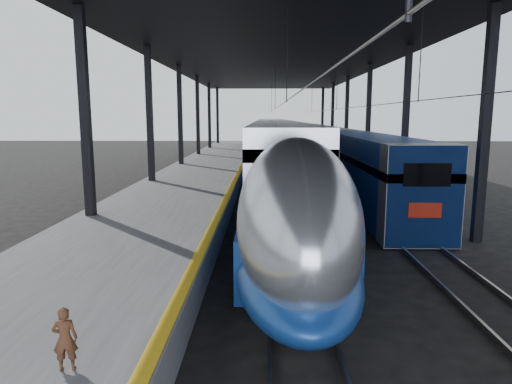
{
  "coord_description": "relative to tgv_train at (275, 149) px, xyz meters",
  "views": [
    {
      "loc": [
        1.17,
        -12.78,
        4.91
      ],
      "look_at": [
        0.83,
        4.74,
        2.0
      ],
      "focal_mm": 32.0,
      "sensor_mm": 36.0,
      "label": 1
    }
  ],
  "objects": [
    {
      "name": "yellow_strip",
      "position": [
        -2.7,
        -6.26,
        -1.12
      ],
      "size": [
        0.3,
        80.0,
        0.01
      ],
      "primitive_type": "cube",
      "color": "gold",
      "rests_on": "platform"
    },
    {
      "name": "canopy",
      "position": [
        -0.1,
        -6.26,
        6.99
      ],
      "size": [
        18.0,
        75.0,
        9.47
      ],
      "color": "black",
      "rests_on": "ground"
    },
    {
      "name": "platform",
      "position": [
        -5.5,
        -6.26,
        -1.63
      ],
      "size": [
        6.0,
        80.0,
        1.0
      ],
      "primitive_type": "cube",
      "color": "#4C4C4F",
      "rests_on": "ground"
    },
    {
      "name": "ground",
      "position": [
        -2.0,
        -26.26,
        -2.13
      ],
      "size": [
        160.0,
        160.0,
        0.0
      ],
      "primitive_type": "plane",
      "color": "black",
      "rests_on": "ground"
    },
    {
      "name": "second_train",
      "position": [
        5.0,
        4.61,
        -0.15
      ],
      "size": [
        2.84,
        56.05,
        3.91
      ],
      "color": "navy",
      "rests_on": "ground"
    },
    {
      "name": "tgv_train",
      "position": [
        0.0,
        0.0,
        0.0
      ],
      "size": [
        3.18,
        65.2,
        4.55
      ],
      "color": "#B1B3B9",
      "rests_on": "ground"
    },
    {
      "name": "rails",
      "position": [
        2.5,
        -6.26,
        -2.05
      ],
      "size": [
        6.52,
        80.0,
        0.16
      ],
      "color": "slate",
      "rests_on": "ground"
    },
    {
      "name": "child",
      "position": [
        -3.91,
        -32.52,
        -0.61
      ],
      "size": [
        0.42,
        0.32,
        1.03
      ],
      "primitive_type": "imported",
      "rotation": [
        0.0,
        0.0,
        3.35
      ],
      "color": "#452617",
      "rests_on": "platform"
    }
  ]
}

